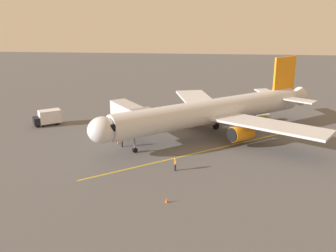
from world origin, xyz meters
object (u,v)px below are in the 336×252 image
object	(u,v)px
safety_cone_nose_right	(118,142)
safety_cone_wing_port	(113,129)
ground_crew_wing_walker	(122,141)
box_truck_rear_apron	(47,117)
baggage_cart_portside	(262,117)
safety_cone_wing_starboard	(167,200)
airplane	(213,112)
belt_loader_starboard_side	(148,113)
ground_crew_marshaller	(175,164)
safety_cone_nose_left	(115,118)
jet_bridge	(133,115)

from	to	relation	value
safety_cone_nose_right	safety_cone_wing_port	distance (m)	6.49
ground_crew_wing_walker	box_truck_rear_apron	size ratio (longest dim) A/B	0.35
baggage_cart_portside	safety_cone_wing_starboard	world-z (taller)	baggage_cart_portside
safety_cone_wing_port	safety_cone_nose_right	bearing A→B (deg)	109.45
airplane	baggage_cart_portside	size ratio (longest dim) A/B	11.88
airplane	ground_crew_wing_walker	xyz separation A→B (m)	(13.26, 6.21, -3.12)
baggage_cart_portside	safety_cone_wing_starboard	bearing A→B (deg)	65.86
belt_loader_starboard_side	ground_crew_marshaller	bearing A→B (deg)	105.54
airplane	box_truck_rear_apron	xyz separation A→B (m)	(28.24, -3.34, -2.62)
safety_cone_wing_starboard	baggage_cart_portside	bearing A→B (deg)	-114.14
ground_crew_marshaller	baggage_cart_portside	bearing A→B (deg)	-120.84
baggage_cart_portside	safety_cone_nose_right	bearing A→B (deg)	31.36
belt_loader_starboard_side	airplane	bearing A→B (deg)	138.39
ground_crew_marshaller	safety_cone_nose_right	xyz separation A→B (m)	(9.25, -9.19, -0.61)
ground_crew_marshaller	ground_crew_wing_walker	size ratio (longest dim) A/B	1.00
ground_crew_marshaller	safety_cone_wing_port	distance (m)	19.10
airplane	safety_cone_nose_left	bearing A→B (deg)	-23.77
box_truck_rear_apron	safety_cone_wing_port	bearing A→B (deg)	170.05
airplane	safety_cone_nose_right	distance (m)	15.43
jet_bridge	belt_loader_starboard_side	xyz separation A→B (m)	(-0.53, -12.86, -3.05)
airplane	safety_cone_wing_starboard	distance (m)	23.31
ground_crew_marshaller	safety_cone_nose_left	distance (m)	25.11
ground_crew_wing_walker	safety_cone_nose_left	distance (m)	14.53
ground_crew_wing_walker	safety_cone_nose_right	world-z (taller)	ground_crew_wing_walker
ground_crew_wing_walker	baggage_cart_portside	bearing A→B (deg)	-145.22
box_truck_rear_apron	safety_cone_wing_port	world-z (taller)	box_truck_rear_apron
safety_cone_nose_left	safety_cone_wing_port	bearing A→B (deg)	99.97
safety_cone_wing_port	safety_cone_wing_starboard	world-z (taller)	same
safety_cone_nose_left	safety_cone_wing_port	xyz separation A→B (m)	(-1.13, 6.44, 0.00)
box_truck_rear_apron	ground_crew_wing_walker	bearing A→B (deg)	147.48
ground_crew_wing_walker	jet_bridge	bearing A→B (deg)	-104.99
ground_crew_marshaller	safety_cone_nose_left	bearing A→B (deg)	-60.03
airplane	ground_crew_wing_walker	bearing A→B (deg)	25.10
belt_loader_starboard_side	safety_cone_wing_port	distance (m)	10.26
ground_crew_wing_walker	baggage_cart_portside	xyz separation A→B (m)	(-22.26, -15.46, -0.23)
baggage_cart_portside	belt_loader_starboard_side	bearing A→B (deg)	-3.21
jet_bridge	box_truck_rear_apron	distance (m)	17.17
airplane	belt_loader_starboard_side	distance (m)	16.01
safety_cone_nose_left	ground_crew_wing_walker	bearing A→B (deg)	106.79
belt_loader_starboard_side	baggage_cart_portside	bearing A→B (deg)	176.79
safety_cone_wing_starboard	box_truck_rear_apron	bearing A→B (deg)	-48.18
box_truck_rear_apron	safety_cone_nose_left	size ratio (longest dim) A/B	8.92
ground_crew_marshaller	safety_cone_nose_left	size ratio (longest dim) A/B	3.11
jet_bridge	safety_cone_wing_starboard	size ratio (longest dim) A/B	18.71
ground_crew_marshaller	safety_cone_wing_starboard	size ratio (longest dim) A/B	3.11
safety_cone_wing_port	ground_crew_wing_walker	bearing A→B (deg)	112.32
box_truck_rear_apron	safety_cone_wing_starboard	distance (m)	34.58
baggage_cart_portside	belt_loader_starboard_side	xyz separation A→B (m)	(20.72, -1.16, 0.06)
ground_crew_wing_walker	safety_cone_wing_starboard	bearing A→B (deg)	116.47
airplane	belt_loader_starboard_side	world-z (taller)	airplane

